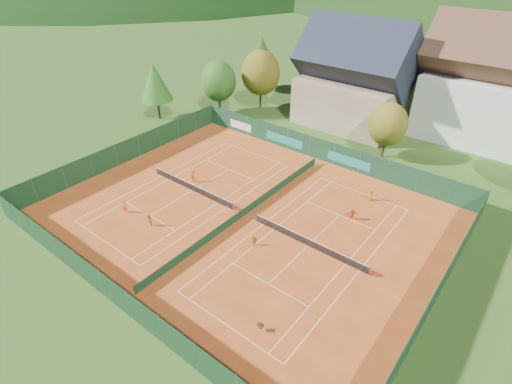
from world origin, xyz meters
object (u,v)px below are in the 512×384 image
object	(u,v)px
player_right_far_a	(371,195)
player_right_far_b	(352,214)
chalet	(355,81)
player_left_far	(193,176)
player_right_near	(254,241)
ball_hopper	(261,326)
player_left_near	(125,207)
hotel_block_a	(503,92)
player_left_mid	(149,221)

from	to	relation	value
player_right_far_a	player_right_far_b	xyz separation A→B (m)	(0.01, -4.58, -0.03)
chalet	player_left_far	world-z (taller)	chalet
player_right_near	ball_hopper	bearing A→B (deg)	-64.88
chalet	player_left_near	bearing A→B (deg)	-101.31
chalet	ball_hopper	distance (m)	43.23
chalet	hotel_block_a	size ratio (longest dim) A/B	0.75
ball_hopper	player_right_near	world-z (taller)	player_right_near
chalet	player_left_mid	xyz separation A→B (m)	(-3.53, -37.47, -5.94)
chalet	player_left_far	distance (m)	29.79
ball_hopper	player_right_far_a	xyz separation A→B (m)	(-1.13, 21.77, 0.14)
player_left_near	player_right_near	xyz separation A→B (m)	(14.39, 4.40, -0.16)
player_right_near	player_left_near	bearing A→B (deg)	-179.32
player_left_near	player_right_far_a	size ratio (longest dim) A/B	1.11
hotel_block_a	player_right_far_a	size ratio (longest dim) A/B	15.54
hotel_block_a	ball_hopper	size ratio (longest dim) A/B	27.00
hotel_block_a	player_left_near	world-z (taller)	hotel_block_a
hotel_block_a	player_right_near	xyz separation A→B (m)	(-12.13, -39.18, -6.77)
player_left_far	player_right_near	distance (m)	14.02
player_left_mid	ball_hopper	bearing A→B (deg)	21.58
ball_hopper	player_left_near	size ratio (longest dim) A/B	0.52
ball_hopper	player_right_far_a	distance (m)	21.80
ball_hopper	player_left_near	xyz separation A→B (m)	(-20.96, 3.05, 0.21)
player_left_far	player_right_far_a	distance (m)	21.00
player_right_far_a	ball_hopper	bearing A→B (deg)	59.22
chalet	ball_hopper	size ratio (longest dim) A/B	20.25
player_left_mid	player_right_far_b	world-z (taller)	player_left_mid
player_left_far	player_right_near	size ratio (longest dim) A/B	1.22
chalet	player_left_far	xyz separation A→B (m)	(-6.35, -28.50, -5.88)
hotel_block_a	player_left_mid	world-z (taller)	hotel_block_a
player_right_far_a	chalet	bearing A→B (deg)	-90.61
chalet	player_right_far_a	world-z (taller)	chalet
player_right_near	chalet	bearing A→B (deg)	85.38
player_right_near	hotel_block_a	bearing A→B (deg)	56.49
player_left_far	player_right_near	bearing A→B (deg)	156.33
chalet	hotel_block_a	world-z (taller)	hotel_block_a
chalet	hotel_block_a	distance (m)	19.94
player_left_mid	player_left_far	size ratio (longest dim) A/B	0.92
chalet	player_left_far	size ratio (longest dim) A/B	10.88
player_left_mid	player_right_far_a	size ratio (longest dim) A/B	0.99
hotel_block_a	player_left_far	bearing A→B (deg)	-126.30
player_right_near	player_left_mid	bearing A→B (deg)	-173.92
chalet	hotel_block_a	xyz separation A→B (m)	(19.00, 6.00, 0.76)
ball_hopper	player_left_far	size ratio (longest dim) A/B	0.54
player_left_near	player_right_far_a	distance (m)	27.27
hotel_block_a	player_left_mid	distance (m)	49.42
chalet	ball_hopper	xyz separation A→B (m)	(13.44, -40.63, -6.07)
player_left_near	player_left_mid	world-z (taller)	player_left_near
player_right_far_a	player_left_far	bearing A→B (deg)	-6.42
chalet	player_left_near	size ratio (longest dim) A/B	10.53
ball_hopper	player_left_far	world-z (taller)	player_left_far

